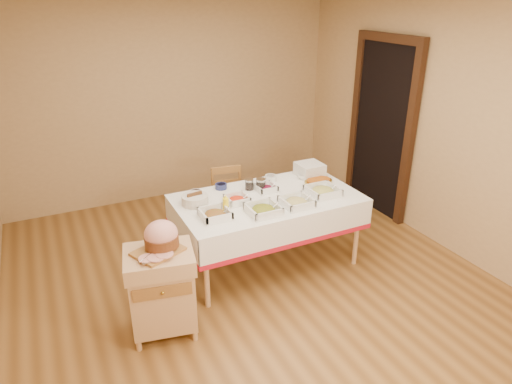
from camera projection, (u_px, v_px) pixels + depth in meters
room_shell at (253, 160)px, 3.96m from camera, size 5.00×5.00×5.00m
doorway at (382, 126)px, 5.65m from camera, size 0.09×1.10×2.20m
dining_table at (267, 212)px, 4.61m from camera, size 1.82×1.02×0.76m
butcher_cart at (162, 288)px, 3.70m from camera, size 0.62×0.55×0.77m
dining_chair at (229, 203)px, 5.18m from camera, size 0.43×0.41×0.84m
ham_on_board at (161, 238)px, 3.57m from camera, size 0.38×0.36×0.25m
serving_dish_a at (215, 214)px, 4.12m from camera, size 0.26×0.26×0.11m
serving_dish_b at (263, 210)px, 4.20m from camera, size 0.29×0.29×0.12m
serving_dish_c at (297, 202)px, 4.36m from camera, size 0.28×0.28×0.11m
serving_dish_d at (323, 191)px, 4.60m from camera, size 0.30×0.30×0.11m
serving_dish_e at (237, 199)px, 4.42m from camera, size 0.22×0.21×0.10m
serving_dish_f at (266, 188)px, 4.68m from camera, size 0.21×0.20×0.10m
small_bowl_left at (196, 193)px, 4.56m from camera, size 0.12×0.12×0.05m
small_bowl_mid at (221, 186)px, 4.73m from camera, size 0.12×0.12×0.05m
small_bowl_right at (271, 178)px, 4.93m from camera, size 0.12×0.12×0.06m
bowl_white_imported at (254, 185)px, 4.79m from camera, size 0.15×0.15×0.03m
bowl_small_imported at (305, 176)px, 4.99m from camera, size 0.20×0.20×0.05m
preserve_jar_left at (249, 185)px, 4.70m from camera, size 0.09×0.09×0.11m
preserve_jar_right at (261, 185)px, 4.67m from camera, size 0.10×0.10×0.13m
mustard_bottle at (226, 204)px, 4.21m from camera, size 0.06×0.06×0.17m
bread_basket at (195, 200)px, 4.37m from camera, size 0.26×0.26×0.11m
plate_stack at (310, 170)px, 5.03m from camera, size 0.27×0.27×0.15m
brass_platter at (318, 181)px, 4.87m from camera, size 0.32×0.23×0.04m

